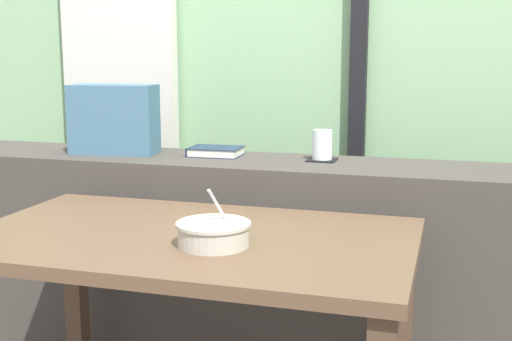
{
  "coord_description": "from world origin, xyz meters",
  "views": [
    {
      "loc": [
        0.59,
        -1.72,
        1.23
      ],
      "look_at": [
        -0.02,
        0.34,
        0.84
      ],
      "focal_mm": 47.16,
      "sensor_mm": 36.0,
      "label": 1
    }
  ],
  "objects_px": {
    "closed_book": "(215,151)",
    "throw_pillow": "(114,119)",
    "coaster_square": "(322,160)",
    "soup_bowl": "(214,234)",
    "breakfast_table": "(190,273)",
    "juice_glass": "(322,146)"
  },
  "relations": [
    {
      "from": "juice_glass",
      "to": "coaster_square",
      "type": "bearing_deg",
      "value": -90.0
    },
    {
      "from": "coaster_square",
      "to": "soup_bowl",
      "type": "distance_m",
      "value": 0.79
    },
    {
      "from": "coaster_square",
      "to": "throw_pillow",
      "type": "relative_size",
      "value": 0.31
    },
    {
      "from": "closed_book",
      "to": "soup_bowl",
      "type": "height_order",
      "value": "soup_bowl"
    },
    {
      "from": "juice_glass",
      "to": "closed_book",
      "type": "bearing_deg",
      "value": -179.99
    },
    {
      "from": "juice_glass",
      "to": "closed_book",
      "type": "xyz_separation_m",
      "value": [
        -0.4,
        -0.0,
        -0.04
      ]
    },
    {
      "from": "closed_book",
      "to": "throw_pillow",
      "type": "bearing_deg",
      "value": -171.65
    },
    {
      "from": "throw_pillow",
      "to": "soup_bowl",
      "type": "height_order",
      "value": "throw_pillow"
    },
    {
      "from": "breakfast_table",
      "to": "closed_book",
      "type": "distance_m",
      "value": 0.75
    },
    {
      "from": "breakfast_table",
      "to": "throw_pillow",
      "type": "bearing_deg",
      "value": 131.41
    },
    {
      "from": "breakfast_table",
      "to": "coaster_square",
      "type": "distance_m",
      "value": 0.76
    },
    {
      "from": "breakfast_table",
      "to": "soup_bowl",
      "type": "relative_size",
      "value": 6.3
    },
    {
      "from": "breakfast_table",
      "to": "throw_pillow",
      "type": "relative_size",
      "value": 3.77
    },
    {
      "from": "breakfast_table",
      "to": "throw_pillow",
      "type": "distance_m",
      "value": 0.91
    },
    {
      "from": "coaster_square",
      "to": "throw_pillow",
      "type": "xyz_separation_m",
      "value": [
        -0.79,
        -0.06,
        0.13
      ]
    },
    {
      "from": "breakfast_table",
      "to": "juice_glass",
      "type": "xyz_separation_m",
      "value": [
        0.23,
        0.69,
        0.26
      ]
    },
    {
      "from": "juice_glass",
      "to": "throw_pillow",
      "type": "xyz_separation_m",
      "value": [
        -0.79,
        -0.06,
        0.08
      ]
    },
    {
      "from": "throw_pillow",
      "to": "juice_glass",
      "type": "bearing_deg",
      "value": 4.1
    },
    {
      "from": "coaster_square",
      "to": "breakfast_table",
      "type": "bearing_deg",
      "value": -108.19
    },
    {
      "from": "throw_pillow",
      "to": "soup_bowl",
      "type": "relative_size",
      "value": 1.67
    },
    {
      "from": "breakfast_table",
      "to": "closed_book",
      "type": "xyz_separation_m",
      "value": [
        -0.18,
        0.69,
        0.23
      ]
    },
    {
      "from": "coaster_square",
      "to": "closed_book",
      "type": "relative_size",
      "value": 0.52
    }
  ]
}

